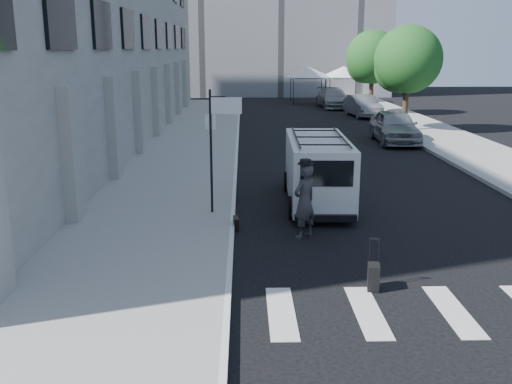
{
  "coord_description": "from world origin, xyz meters",
  "views": [
    {
      "loc": [
        -1.68,
        -12.65,
        4.75
      ],
      "look_at": [
        -1.38,
        0.97,
        1.3
      ],
      "focal_mm": 40.0,
      "sensor_mm": 36.0,
      "label": 1
    }
  ],
  "objects_px": {
    "cargo_van": "(317,169)",
    "parked_car_c": "(333,98)",
    "businessman": "(305,201)",
    "briefcase": "(236,223)",
    "parked_car_b": "(363,106)",
    "suitcase": "(373,277)",
    "parked_car_a": "(395,126)"
  },
  "relations": [
    {
      "from": "suitcase",
      "to": "parked_car_b",
      "type": "distance_m",
      "value": 30.4
    },
    {
      "from": "businessman",
      "to": "cargo_van",
      "type": "height_order",
      "value": "cargo_van"
    },
    {
      "from": "businessman",
      "to": "briefcase",
      "type": "relative_size",
      "value": 4.39
    },
    {
      "from": "briefcase",
      "to": "parked_car_a",
      "type": "height_order",
      "value": "parked_car_a"
    },
    {
      "from": "parked_car_a",
      "to": "parked_car_c",
      "type": "xyz_separation_m",
      "value": [
        -0.42,
        17.71,
        -0.06
      ]
    },
    {
      "from": "suitcase",
      "to": "cargo_van",
      "type": "xyz_separation_m",
      "value": [
        -0.31,
        6.68,
        0.8
      ]
    },
    {
      "from": "businessman",
      "to": "parked_car_c",
      "type": "distance_m",
      "value": 33.28
    },
    {
      "from": "businessman",
      "to": "cargo_van",
      "type": "relative_size",
      "value": 0.35
    },
    {
      "from": "businessman",
      "to": "parked_car_b",
      "type": "xyz_separation_m",
      "value": [
        6.94,
        26.53,
        -0.2
      ]
    },
    {
      "from": "cargo_van",
      "to": "parked_car_a",
      "type": "bearing_deg",
      "value": 66.57
    },
    {
      "from": "cargo_van",
      "to": "parked_car_c",
      "type": "relative_size",
      "value": 1.01
    },
    {
      "from": "suitcase",
      "to": "parked_car_c",
      "type": "distance_m",
      "value": 36.37
    },
    {
      "from": "businessman",
      "to": "parked_car_a",
      "type": "height_order",
      "value": "businessman"
    },
    {
      "from": "cargo_van",
      "to": "parked_car_a",
      "type": "xyz_separation_m",
      "value": [
        5.48,
        11.67,
        -0.23
      ]
    },
    {
      "from": "businessman",
      "to": "briefcase",
      "type": "distance_m",
      "value": 2.06
    },
    {
      "from": "businessman",
      "to": "parked_car_b",
      "type": "relative_size",
      "value": 0.42
    },
    {
      "from": "suitcase",
      "to": "parked_car_a",
      "type": "height_order",
      "value": "parked_car_a"
    },
    {
      "from": "suitcase",
      "to": "parked_car_c",
      "type": "bearing_deg",
      "value": 92.46
    },
    {
      "from": "suitcase",
      "to": "parked_car_a",
      "type": "relative_size",
      "value": 0.21
    },
    {
      "from": "parked_car_b",
      "to": "parked_car_c",
      "type": "bearing_deg",
      "value": 94.17
    },
    {
      "from": "briefcase",
      "to": "suitcase",
      "type": "distance_m",
      "value": 4.89
    },
    {
      "from": "parked_car_c",
      "to": "parked_car_b",
      "type": "bearing_deg",
      "value": -82.42
    },
    {
      "from": "businessman",
      "to": "briefcase",
      "type": "bearing_deg",
      "value": -62.61
    },
    {
      "from": "suitcase",
      "to": "parked_car_c",
      "type": "xyz_separation_m",
      "value": [
        4.75,
        36.06,
        0.51
      ]
    },
    {
      "from": "parked_car_a",
      "to": "parked_car_b",
      "type": "bearing_deg",
      "value": 88.48
    },
    {
      "from": "suitcase",
      "to": "parked_car_a",
      "type": "bearing_deg",
      "value": 84.23
    },
    {
      "from": "businessman",
      "to": "parked_car_a",
      "type": "xyz_separation_m",
      "value": [
        6.23,
        15.06,
        -0.12
      ]
    },
    {
      "from": "parked_car_b",
      "to": "parked_car_a",
      "type": "bearing_deg",
      "value": -99.61
    },
    {
      "from": "briefcase",
      "to": "parked_car_b",
      "type": "height_order",
      "value": "parked_car_b"
    },
    {
      "from": "parked_car_b",
      "to": "businessman",
      "type": "bearing_deg",
      "value": -110.73
    },
    {
      "from": "briefcase",
      "to": "cargo_van",
      "type": "bearing_deg",
      "value": 41.2
    },
    {
      "from": "cargo_van",
      "to": "suitcase",
      "type": "bearing_deg",
      "value": -85.59
    }
  ]
}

